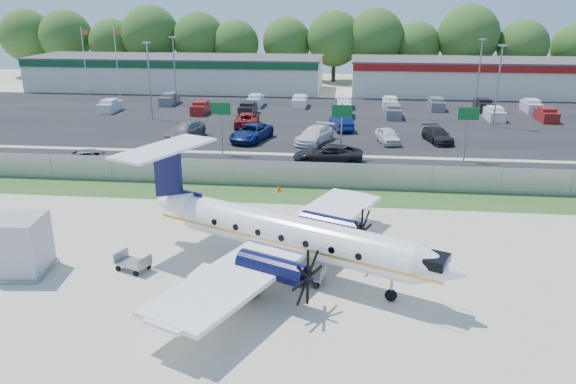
# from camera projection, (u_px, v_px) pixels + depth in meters

# --- Properties ---
(ground) EXTENTS (170.00, 170.00, 0.00)m
(ground) POSITION_uv_depth(u_px,v_px,m) (276.00, 268.00, 30.11)
(ground) COLOR beige
(ground) RESTS_ON ground
(grass_verge) EXTENTS (170.00, 4.00, 0.02)m
(grass_verge) POSITION_uv_depth(u_px,v_px,m) (297.00, 195.00, 41.39)
(grass_verge) COLOR #2D561E
(grass_verge) RESTS_ON ground
(access_road) EXTENTS (170.00, 8.00, 0.02)m
(access_road) POSITION_uv_depth(u_px,v_px,m) (304.00, 168.00, 47.97)
(access_road) COLOR black
(access_road) RESTS_ON ground
(parking_lot) EXTENTS (170.00, 32.00, 0.02)m
(parking_lot) POSITION_uv_depth(u_px,v_px,m) (318.00, 119.00, 67.73)
(parking_lot) COLOR black
(parking_lot) RESTS_ON ground
(perimeter_fence) EXTENTS (120.00, 0.06, 1.99)m
(perimeter_fence) POSITION_uv_depth(u_px,v_px,m) (299.00, 174.00, 42.95)
(perimeter_fence) COLOR gray
(perimeter_fence) RESTS_ON ground
(building_west) EXTENTS (46.40, 12.40, 5.24)m
(building_west) POSITION_uv_depth(u_px,v_px,m) (177.00, 73.00, 90.01)
(building_west) COLOR silver
(building_west) RESTS_ON ground
(building_east) EXTENTS (44.40, 12.40, 5.24)m
(building_east) POSITION_uv_depth(u_px,v_px,m) (498.00, 77.00, 84.89)
(building_east) COLOR silver
(building_east) RESTS_ON ground
(sign_left) EXTENTS (1.80, 0.26, 5.00)m
(sign_left) POSITION_uv_depth(u_px,v_px,m) (221.00, 116.00, 51.30)
(sign_left) COLOR gray
(sign_left) RESTS_ON ground
(sign_mid) EXTENTS (1.80, 0.26, 5.00)m
(sign_mid) POSITION_uv_depth(u_px,v_px,m) (342.00, 119.00, 50.18)
(sign_mid) COLOR gray
(sign_mid) RESTS_ON ground
(sign_right) EXTENTS (1.80, 0.26, 5.00)m
(sign_right) POSITION_uv_depth(u_px,v_px,m) (468.00, 121.00, 49.05)
(sign_right) COLOR gray
(sign_right) RESTS_ON ground
(flagpole_west) EXTENTS (1.06, 0.12, 10.00)m
(flagpole_west) POSITION_uv_depth(u_px,v_px,m) (85.00, 57.00, 83.69)
(flagpole_west) COLOR white
(flagpole_west) RESTS_ON ground
(flagpole_east) EXTENTS (1.06, 0.12, 10.00)m
(flagpole_east) POSITION_uv_depth(u_px,v_px,m) (117.00, 57.00, 83.18)
(flagpole_east) COLOR white
(flagpole_east) RESTS_ON ground
(light_pole_nw) EXTENTS (0.90, 0.35, 9.09)m
(light_pole_nw) POSITION_uv_depth(u_px,v_px,m) (149.00, 75.00, 66.20)
(light_pole_nw) COLOR gray
(light_pole_nw) RESTS_ON ground
(light_pole_ne) EXTENTS (0.90, 0.35, 9.09)m
(light_pole_ne) POSITION_uv_depth(u_px,v_px,m) (499.00, 80.00, 62.11)
(light_pole_ne) COLOR gray
(light_pole_ne) RESTS_ON ground
(light_pole_sw) EXTENTS (0.90, 0.35, 9.09)m
(light_pole_sw) POSITION_uv_depth(u_px,v_px,m) (174.00, 66.00, 75.61)
(light_pole_sw) COLOR gray
(light_pole_sw) RESTS_ON ground
(light_pole_se) EXTENTS (0.90, 0.35, 9.09)m
(light_pole_se) POSITION_uv_depth(u_px,v_px,m) (479.00, 70.00, 71.51)
(light_pole_se) COLOR gray
(light_pole_se) RESTS_ON ground
(tree_line) EXTENTS (112.00, 6.00, 14.00)m
(tree_line) POSITION_uv_depth(u_px,v_px,m) (329.00, 81.00, 99.71)
(tree_line) COLOR #2B5619
(tree_line) RESTS_ON ground
(aircraft) EXTENTS (18.53, 17.98, 5.77)m
(aircraft) POSITION_uv_depth(u_px,v_px,m) (287.00, 233.00, 28.96)
(aircraft) COLOR white
(aircraft) RESTS_ON ground
(pushback_tug) EXTENTS (3.07, 2.58, 1.47)m
(pushback_tug) POSITION_uv_depth(u_px,v_px,m) (222.00, 280.00, 27.38)
(pushback_tug) COLOR white
(pushback_tug) RESTS_ON ground
(baggage_cart_near) EXTENTS (2.04, 1.66, 0.93)m
(baggage_cart_near) POSITION_uv_depth(u_px,v_px,m) (133.00, 263.00, 29.79)
(baggage_cart_near) COLOR gray
(baggage_cart_near) RESTS_ON ground
(baggage_cart_far) EXTENTS (2.03, 1.44, 0.97)m
(baggage_cart_far) POSITION_uv_depth(u_px,v_px,m) (306.00, 274.00, 28.48)
(baggage_cart_far) COLOR gray
(baggage_cart_far) RESTS_ON ground
(service_container) EXTENTS (3.04, 3.04, 3.08)m
(service_container) POSITION_uv_depth(u_px,v_px,m) (19.00, 247.00, 29.24)
(service_container) COLOR #AFB0B6
(service_container) RESTS_ON ground
(cone_nose) EXTENTS (0.41, 0.41, 0.58)m
(cone_nose) POSITION_uv_depth(u_px,v_px,m) (426.00, 249.00, 31.81)
(cone_nose) COLOR orange
(cone_nose) RESTS_ON ground
(cone_starboard_wing) EXTENTS (0.43, 0.43, 0.61)m
(cone_starboard_wing) POSITION_uv_depth(u_px,v_px,m) (279.00, 189.00, 41.98)
(cone_starboard_wing) COLOR orange
(cone_starboard_wing) RESTS_ON ground
(road_car_west) EXTENTS (5.78, 3.31, 1.52)m
(road_car_west) POSITION_uv_depth(u_px,v_px,m) (94.00, 167.00, 48.35)
(road_car_west) COLOR #595B5E
(road_car_west) RESTS_ON ground
(road_car_mid) EXTENTS (6.10, 2.83, 1.69)m
(road_car_mid) POSITION_uv_depth(u_px,v_px,m) (328.00, 164.00, 49.34)
(road_car_mid) COLOR black
(road_car_mid) RESTS_ON ground
(parked_car_a) EXTENTS (3.91, 6.20, 1.67)m
(parked_car_a) POSITION_uv_depth(u_px,v_px,m) (185.00, 139.00, 58.22)
(parked_car_a) COLOR #595B5E
(parked_car_a) RESTS_ON ground
(parked_car_b) EXTENTS (4.25, 6.58, 1.69)m
(parked_car_b) POSITION_uv_depth(u_px,v_px,m) (251.00, 141.00, 57.51)
(parked_car_b) COLOR navy
(parked_car_b) RESTS_ON ground
(parked_car_c) EXTENTS (4.24, 6.19, 1.66)m
(parked_car_c) POSITION_uv_depth(u_px,v_px,m) (314.00, 143.00, 56.58)
(parked_car_c) COLOR silver
(parked_car_c) RESTS_ON ground
(parked_car_d) EXTENTS (2.70, 4.67, 1.49)m
(parked_car_d) POSITION_uv_depth(u_px,v_px,m) (387.00, 143.00, 56.59)
(parked_car_d) COLOR silver
(parked_car_d) RESTS_ON ground
(parked_car_e) EXTENTS (3.12, 5.32, 1.45)m
(parked_car_e) POSITION_uv_depth(u_px,v_px,m) (437.00, 142.00, 56.90)
(parked_car_e) COLOR black
(parked_car_e) RESTS_ON ground
(parked_car_f) EXTENTS (3.39, 6.11, 1.62)m
(parked_car_f) POSITION_uv_depth(u_px,v_px,m) (247.00, 126.00, 64.11)
(parked_car_f) COLOR maroon
(parked_car_f) RESTS_ON ground
(parked_car_g) EXTENTS (2.97, 5.35, 1.67)m
(parked_car_g) POSITION_uv_depth(u_px,v_px,m) (341.00, 130.00, 62.37)
(parked_car_g) COLOR navy
(parked_car_g) RESTS_ON ground
(far_parking_rows) EXTENTS (56.00, 10.00, 1.60)m
(far_parking_rows) POSITION_uv_depth(u_px,v_px,m) (321.00, 112.00, 72.43)
(far_parking_rows) COLOR gray
(far_parking_rows) RESTS_ON ground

